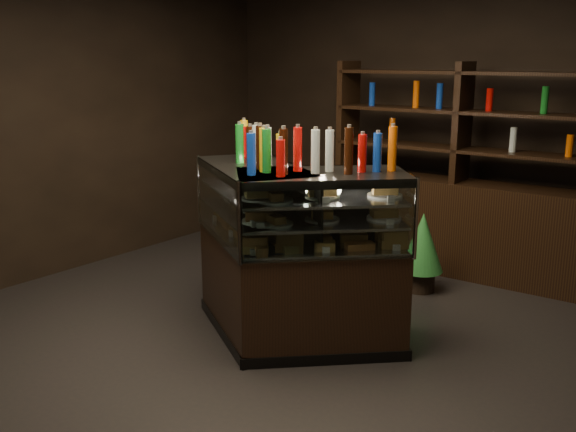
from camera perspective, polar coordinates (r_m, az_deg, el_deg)
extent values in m
plane|color=black|center=(5.08, -0.62, -9.70)|extent=(5.00, 5.00, 0.00)
cube|color=black|center=(6.81, 12.67, 9.10)|extent=(5.00, 0.02, 3.00)
cube|color=black|center=(6.53, -18.33, 8.53)|extent=(0.02, 5.00, 3.00)
cube|color=black|center=(4.59, 2.94, -7.31)|extent=(1.22, 1.21, 0.75)
cube|color=black|center=(4.72, 2.89, -11.10)|extent=(1.26, 1.25, 0.08)
cube|color=black|center=(4.35, 3.08, 3.49)|extent=(1.22, 1.21, 0.06)
cube|color=silver|center=(4.47, 3.00, -2.70)|extent=(1.16, 1.14, 0.02)
cube|color=silver|center=(4.42, 3.03, -0.51)|extent=(1.16, 1.14, 0.02)
cube|color=silver|center=(4.38, 3.06, 1.50)|extent=(1.16, 1.14, 0.02)
cube|color=white|center=(4.12, 3.70, -0.48)|extent=(0.83, 0.80, 0.53)
cylinder|color=silver|center=(4.26, 11.30, -0.23)|extent=(0.03, 0.03, 0.55)
cylinder|color=silver|center=(4.07, -4.31, -0.66)|extent=(0.03, 0.03, 0.55)
cube|color=black|center=(4.86, -2.83, -6.06)|extent=(1.28, 1.09, 0.75)
cube|color=black|center=(4.99, -2.78, -9.68)|extent=(1.32, 1.12, 0.08)
cube|color=black|center=(4.64, -2.96, 4.14)|extent=(1.28, 1.09, 0.06)
cube|color=silver|center=(4.75, -2.89, -1.69)|extent=(1.21, 1.03, 0.02)
cube|color=silver|center=(4.70, -2.91, 0.38)|extent=(1.21, 1.03, 0.02)
cube|color=silver|center=(4.67, -2.94, 2.28)|extent=(1.21, 1.03, 0.02)
cube|color=white|center=(4.61, -6.44, 1.02)|extent=(0.98, 0.61, 0.53)
cylinder|color=silver|center=(4.07, -4.31, -0.66)|extent=(0.03, 0.03, 0.55)
cylinder|color=silver|center=(5.15, -7.91, 2.37)|extent=(0.03, 0.03, 0.55)
cube|color=#D47D4C|center=(4.38, -3.18, -2.53)|extent=(0.19, 0.19, 0.06)
cube|color=#D47D4C|center=(4.40, -0.04, -2.43)|extent=(0.19, 0.19, 0.06)
cube|color=#D47D4C|center=(4.43, 3.07, -2.34)|extent=(0.19, 0.19, 0.06)
cube|color=#D47D4C|center=(4.47, 6.12, -2.23)|extent=(0.19, 0.19, 0.06)
cube|color=#D47D4C|center=(4.53, 9.10, -2.13)|extent=(0.19, 0.19, 0.06)
cylinder|color=white|center=(4.37, -2.62, -0.44)|extent=(0.24, 0.24, 0.01)
cube|color=#D47D4C|center=(4.36, -2.63, 0.00)|extent=(0.18, 0.18, 0.05)
cylinder|color=white|center=(4.41, 3.03, -0.29)|extent=(0.24, 0.24, 0.01)
cube|color=#D47D4C|center=(4.41, 3.04, 0.15)|extent=(0.18, 0.18, 0.05)
cylinder|color=white|center=(4.50, 8.52, -0.14)|extent=(0.24, 0.24, 0.01)
cube|color=#D47D4C|center=(4.50, 8.53, 0.29)|extent=(0.18, 0.18, 0.05)
cylinder|color=white|center=(4.33, -2.65, 1.60)|extent=(0.24, 0.24, 0.02)
cube|color=#D47D4C|center=(4.32, -2.65, 2.04)|extent=(0.18, 0.18, 0.05)
cylinder|color=white|center=(4.38, 3.06, 1.73)|extent=(0.24, 0.24, 0.02)
cube|color=#D47D4C|center=(4.37, 3.07, 2.17)|extent=(0.18, 0.18, 0.05)
cylinder|color=white|center=(4.47, 8.59, 1.84)|extent=(0.24, 0.24, 0.02)
cube|color=#D47D4C|center=(4.46, 8.61, 2.27)|extent=(0.18, 0.18, 0.05)
cube|color=#D47D4C|center=(5.18, -4.82, 0.04)|extent=(0.20, 0.17, 0.06)
cube|color=#D47D4C|center=(4.95, -4.06, -0.59)|extent=(0.20, 0.17, 0.06)
cube|color=#D47D4C|center=(4.73, -3.22, -1.28)|extent=(0.20, 0.17, 0.06)
cube|color=#D47D4C|center=(4.51, -2.30, -2.04)|extent=(0.20, 0.17, 0.06)
cube|color=#D47D4C|center=(4.29, -1.29, -2.87)|extent=(0.20, 0.17, 0.06)
cylinder|color=white|center=(5.10, -4.41, 1.65)|extent=(0.24, 0.24, 0.01)
cube|color=#D47D4C|center=(5.10, -4.41, 2.03)|extent=(0.19, 0.16, 0.05)
cylinder|color=white|center=(4.70, -2.91, 0.59)|extent=(0.24, 0.24, 0.01)
cube|color=#D47D4C|center=(4.69, -2.92, 1.00)|extent=(0.19, 0.16, 0.05)
cylinder|color=white|center=(4.30, -1.14, -0.67)|extent=(0.24, 0.24, 0.01)
cube|color=#D47D4C|center=(4.29, -1.15, -0.23)|extent=(0.19, 0.16, 0.05)
cylinder|color=white|center=(5.07, -4.44, 3.40)|extent=(0.24, 0.24, 0.02)
cube|color=#D47D4C|center=(5.07, -4.45, 3.79)|extent=(0.19, 0.16, 0.05)
cylinder|color=white|center=(4.66, -2.94, 2.49)|extent=(0.24, 0.24, 0.02)
cube|color=#D47D4C|center=(4.66, -2.94, 2.90)|extent=(0.19, 0.16, 0.05)
cylinder|color=white|center=(4.26, -1.15, 1.39)|extent=(0.24, 0.24, 0.02)
cube|color=#D47D4C|center=(4.25, -1.16, 1.85)|extent=(0.19, 0.16, 0.05)
cylinder|color=#0F38B2|center=(4.27, -3.31, 5.60)|extent=(0.06, 0.06, 0.28)
cylinder|color=silver|center=(4.25, -3.34, 7.60)|extent=(0.03, 0.03, 0.02)
cylinder|color=#D8590A|center=(4.28, -1.87, 5.63)|extent=(0.06, 0.06, 0.28)
cylinder|color=silver|center=(4.26, -1.89, 7.63)|extent=(0.03, 0.03, 0.02)
cylinder|color=black|center=(4.29, -0.44, 5.65)|extent=(0.06, 0.06, 0.28)
cylinder|color=silver|center=(4.27, -0.44, 7.65)|extent=(0.03, 0.03, 0.02)
cylinder|color=yellow|center=(4.30, 0.99, 5.68)|extent=(0.06, 0.06, 0.28)
cylinder|color=silver|center=(4.28, 1.00, 7.66)|extent=(0.03, 0.03, 0.02)
cylinder|color=#147223|center=(4.32, 2.41, 5.69)|extent=(0.06, 0.06, 0.28)
cylinder|color=silver|center=(4.30, 2.43, 7.67)|extent=(0.03, 0.03, 0.02)
cylinder|color=#B20C0A|center=(4.33, 3.81, 5.71)|extent=(0.06, 0.06, 0.28)
cylinder|color=silver|center=(4.31, 3.85, 7.68)|extent=(0.03, 0.03, 0.02)
cylinder|color=silver|center=(4.35, 5.21, 5.72)|extent=(0.06, 0.06, 0.28)
cylinder|color=silver|center=(4.33, 5.25, 7.68)|extent=(0.03, 0.03, 0.02)
cylinder|color=#0F38B2|center=(4.37, 6.59, 5.73)|extent=(0.06, 0.06, 0.28)
cylinder|color=silver|center=(4.36, 6.65, 7.68)|extent=(0.03, 0.03, 0.02)
cylinder|color=#D8590A|center=(4.40, 7.96, 5.73)|extent=(0.06, 0.06, 0.28)
cylinder|color=silver|center=(4.38, 8.03, 7.67)|extent=(0.03, 0.03, 0.02)
cylinder|color=black|center=(4.43, 9.31, 5.73)|extent=(0.06, 0.06, 0.28)
cylinder|color=silver|center=(4.41, 9.39, 7.66)|extent=(0.03, 0.03, 0.02)
cylinder|color=#0F38B2|center=(5.07, -4.65, 6.90)|extent=(0.06, 0.06, 0.28)
cylinder|color=silver|center=(5.05, -4.68, 8.59)|extent=(0.03, 0.03, 0.02)
cylinder|color=#D8590A|center=(4.97, -4.31, 6.76)|extent=(0.06, 0.06, 0.28)
cylinder|color=silver|center=(4.95, -4.34, 8.48)|extent=(0.03, 0.03, 0.02)
cylinder|color=black|center=(4.87, -3.95, 6.62)|extent=(0.06, 0.06, 0.28)
cylinder|color=silver|center=(4.85, -3.98, 8.37)|extent=(0.03, 0.03, 0.02)
cylinder|color=yellow|center=(4.76, -3.58, 6.46)|extent=(0.06, 0.06, 0.28)
cylinder|color=silver|center=(4.75, -3.60, 8.26)|extent=(0.03, 0.03, 0.02)
cylinder|color=#147223|center=(4.66, -3.19, 6.31)|extent=(0.06, 0.06, 0.28)
cylinder|color=silver|center=(4.65, -3.21, 8.14)|extent=(0.03, 0.03, 0.02)
cylinder|color=#B20C0A|center=(4.56, -2.78, 6.14)|extent=(0.06, 0.06, 0.28)
cylinder|color=silver|center=(4.54, -2.80, 8.01)|extent=(0.03, 0.03, 0.02)
cylinder|color=silver|center=(4.46, -2.36, 5.97)|extent=(0.06, 0.06, 0.28)
cylinder|color=silver|center=(4.44, -2.38, 7.88)|extent=(0.03, 0.03, 0.02)
cylinder|color=#0F38B2|center=(4.36, -1.91, 5.78)|extent=(0.06, 0.06, 0.28)
cylinder|color=silver|center=(4.34, -1.93, 7.74)|extent=(0.03, 0.03, 0.02)
cylinder|color=#D8590A|center=(4.26, -1.45, 5.59)|extent=(0.06, 0.06, 0.28)
cylinder|color=silver|center=(4.24, -1.46, 7.60)|extent=(0.03, 0.03, 0.02)
cylinder|color=black|center=(4.16, -0.96, 5.39)|extent=(0.06, 0.06, 0.28)
cylinder|color=silver|center=(4.14, -0.97, 7.44)|extent=(0.03, 0.03, 0.02)
cylinder|color=black|center=(5.89, 11.69, -5.63)|extent=(0.25, 0.25, 0.19)
cone|color=#185526|center=(5.78, 11.86, -2.29)|extent=(0.38, 0.38, 0.53)
cone|color=#185526|center=(5.73, 11.95, -0.62)|extent=(0.30, 0.30, 0.37)
cube|color=black|center=(6.37, 14.67, -0.94)|extent=(2.51, 0.52, 0.90)
cube|color=black|center=(6.71, 5.37, 8.87)|extent=(0.08, 0.38, 1.10)
cube|color=black|center=(6.20, 15.24, 8.03)|extent=(0.08, 0.38, 1.10)
cube|color=black|center=(6.23, 15.10, 5.74)|extent=(2.46, 0.48, 0.03)
cube|color=black|center=(6.19, 15.30, 8.95)|extent=(2.46, 0.48, 0.03)
cube|color=black|center=(6.17, 15.52, 12.18)|extent=(2.46, 0.48, 0.03)
cylinder|color=#0F38B2|center=(6.60, 7.39, 7.64)|extent=(0.06, 0.06, 0.22)
cylinder|color=#D8590A|center=(6.49, 9.25, 7.47)|extent=(0.06, 0.06, 0.22)
cylinder|color=black|center=(6.39, 11.17, 7.29)|extent=(0.06, 0.06, 0.22)
cylinder|color=yellow|center=(6.30, 13.14, 7.09)|extent=(0.06, 0.06, 0.22)
cylinder|color=#147223|center=(6.21, 15.17, 6.88)|extent=(0.06, 0.06, 0.22)
cylinder|color=#B20C0A|center=(6.13, 17.25, 6.66)|extent=(0.06, 0.06, 0.22)
cylinder|color=silver|center=(6.06, 19.38, 6.42)|extent=(0.06, 0.06, 0.22)
cylinder|color=#0F38B2|center=(6.00, 21.55, 6.16)|extent=(0.06, 0.06, 0.22)
cylinder|color=#D8590A|center=(5.95, 23.77, 5.90)|extent=(0.06, 0.06, 0.22)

